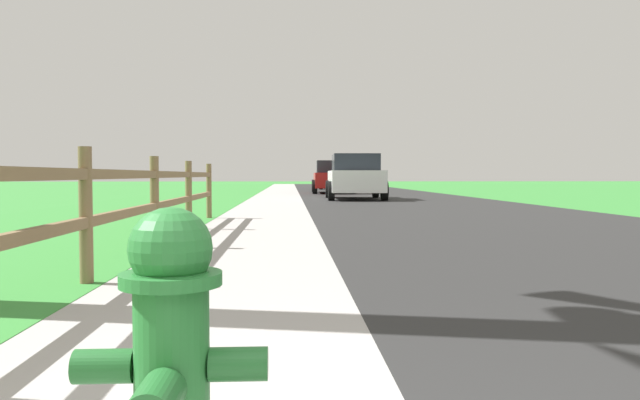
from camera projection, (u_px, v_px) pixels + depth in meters
name	position (u px, v px, depth m)	size (l,w,h in m)	color
ground_plane	(300.00, 197.00, 25.39)	(120.00, 120.00, 0.00)	#378A37
road_asphalt	(376.00, 195.00, 27.56)	(7.00, 66.00, 0.01)	#282828
curb_concrete	(233.00, 195.00, 27.23)	(6.00, 66.00, 0.01)	#ABA7A4
grass_verge	(200.00, 195.00, 27.16)	(5.00, 66.00, 0.00)	#378A37
fire_hydrant	(171.00, 355.00, 1.63)	(0.52, 0.44, 0.82)	#287233
rail_fence	(127.00, 198.00, 6.26)	(0.11, 12.86, 1.14)	brown
parked_suv_white	(355.00, 177.00, 22.54)	(2.19, 4.48, 1.68)	white
parked_car_red	(333.00, 177.00, 30.38)	(2.16, 4.89, 1.62)	maroon
parked_car_black	(334.00, 176.00, 39.31)	(2.13, 4.73, 1.59)	black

